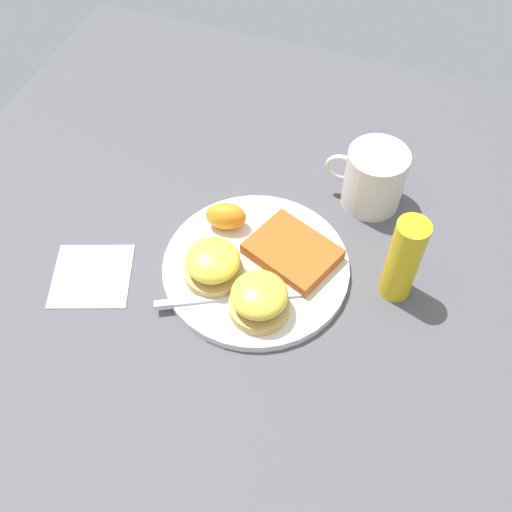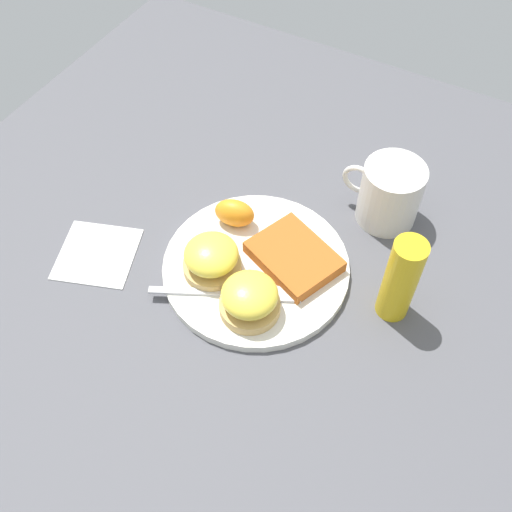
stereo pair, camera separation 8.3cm
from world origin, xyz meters
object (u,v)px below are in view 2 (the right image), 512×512
at_px(sandwich_benedict_left, 212,258).
at_px(orange_wedge, 235,213).
at_px(cup, 389,194).
at_px(condiment_bottle, 401,280).
at_px(hashbrown_patty, 294,257).
at_px(fork, 235,293).
at_px(sandwich_benedict_right, 250,298).

distance_m(sandwich_benedict_left, orange_wedge, 0.09).
xyz_separation_m(cup, condiment_bottle, (-0.07, 0.15, 0.02)).
height_order(sandwich_benedict_left, orange_wedge, sandwich_benedict_left).
distance_m(hashbrown_patty, fork, 0.10).
bearing_deg(sandwich_benedict_right, orange_wedge, -52.38).
distance_m(sandwich_benedict_right, condiment_bottle, 0.20).
distance_m(fork, condiment_bottle, 0.22).
relative_size(sandwich_benedict_left, condiment_bottle, 0.59).
height_order(sandwich_benedict_left, fork, sandwich_benedict_left).
bearing_deg(orange_wedge, sandwich_benedict_right, 127.62).
bearing_deg(sandwich_benedict_right, fork, -22.28).
bearing_deg(hashbrown_patty, fork, 63.38).
xyz_separation_m(sandwich_benedict_left, orange_wedge, (0.02, -0.09, -0.00)).
bearing_deg(condiment_bottle, fork, 24.91).
bearing_deg(fork, condiment_bottle, -155.09).
bearing_deg(condiment_bottle, hashbrown_patty, 0.53).
bearing_deg(orange_wedge, cup, -144.58).
bearing_deg(sandwich_benedict_right, sandwich_benedict_left, -22.20).
relative_size(sandwich_benedict_right, orange_wedge, 1.37).
height_order(fork, cup, cup).
bearing_deg(sandwich_benedict_right, condiment_bottle, -148.17).
height_order(sandwich_benedict_left, sandwich_benedict_right, same).
bearing_deg(fork, cup, -116.85).
bearing_deg(sandwich_benedict_left, sandwich_benedict_right, 157.80).
distance_m(sandwich_benedict_right, hashbrown_patty, 0.10).
xyz_separation_m(orange_wedge, cup, (-0.19, -0.13, 0.01)).
distance_m(orange_wedge, fork, 0.13).
distance_m(sandwich_benedict_right, orange_wedge, 0.15).
height_order(sandwich_benedict_right, orange_wedge, sandwich_benedict_right).
height_order(sandwich_benedict_right, hashbrown_patty, sandwich_benedict_right).
xyz_separation_m(hashbrown_patty, cup, (-0.08, -0.15, 0.03)).
xyz_separation_m(sandwich_benedict_right, cup, (-0.09, -0.26, 0.01)).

